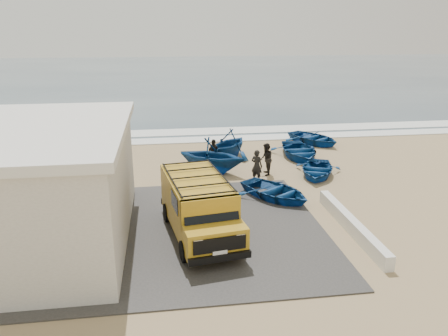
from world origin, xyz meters
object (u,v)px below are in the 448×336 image
fisherman_front (257,166)px  fisherman_back (213,152)px  boat_near_right (317,170)px  fisherman_middle (266,159)px  parapet (351,225)px  boat_mid_right (299,151)px  boat_far_left (229,143)px  boat_mid_left (211,155)px  building (10,186)px  boat_far_right (313,138)px  boat_near_left (275,191)px  van (199,205)px

fisherman_front → fisherman_back: 3.58m
boat_near_right → fisherman_middle: (-2.62, 0.58, 0.50)m
parapet → boat_near_right: boat_near_right is taller
boat_near_right → fisherman_front: fisherman_front is taller
boat_near_right → fisherman_back: 5.83m
parapet → boat_mid_right: boat_mid_right is taller
boat_far_left → fisherman_back: (-1.11, -1.42, -0.11)m
boat_mid_left → building: bearing=160.5°
fisherman_middle → boat_far_left: bearing=-149.8°
boat_near_right → fisherman_front: (-3.34, -0.41, 0.49)m
boat_far_right → boat_near_left: bearing=-148.6°
boat_near_right → fisherman_middle: bearing=-168.7°
boat_far_right → fisherman_front: 8.73m
boat_far_right → fisherman_middle: size_ratio=2.23×
boat_far_right → fisherman_back: fisherman_back is taller
fisherman_front → boat_near_right: bearing=-131.8°
parapet → fisherman_back: 10.11m
van → fisherman_back: (1.57, 8.57, -0.46)m
boat_near_left → fisherman_middle: bearing=49.6°
boat_near_right → boat_far_right: size_ratio=0.89×
boat_mid_left → boat_near_left: bearing=-119.4°
boat_far_right → building: bearing=-172.4°
boat_near_right → parapet: bearing=-74.2°
boat_near_left → boat_mid_right: bearing=29.5°
parapet → fisherman_middle: (-1.70, 7.09, 0.58)m
building → parapet: building is taller
boat_near_left → boat_far_left: boat_far_left is taller
boat_near_left → boat_near_right: size_ratio=1.06×
boat_near_right → boat_mid_left: size_ratio=0.93×
van → boat_far_left: size_ratio=1.68×
parapet → fisherman_back: bearing=114.9°
boat_near_left → fisherman_front: size_ratio=2.16×
boat_mid_right → fisherman_front: 5.16m
building → boat_mid_left: size_ratio=2.54×
fisherman_front → fisherman_back: size_ratio=1.11×
building → fisherman_front: (10.08, 5.09, -1.32)m
boat_near_left → boat_far_right: 10.55m
boat_far_right → fisherman_front: bearing=-158.3°
boat_near_left → parapet: bearing=-95.0°
boat_near_left → fisherman_middle: (0.37, 3.41, 0.48)m
van → boat_far_right: bearing=45.8°
boat_mid_left → boat_far_left: boat_mid_left is taller
boat_mid_right → fisherman_back: bearing=-170.7°
building → parapet: bearing=-4.6°
fisherman_back → fisherman_front: bearing=-100.6°
boat_far_left → boat_far_right: (6.13, 2.37, -0.47)m
boat_far_right → parapet: bearing=-133.0°
boat_mid_left → fisherman_front: (2.10, -1.73, -0.13)m
boat_far_left → fisherman_middle: (1.45, -3.49, -0.01)m
boat_far_right → fisherman_middle: 7.51m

